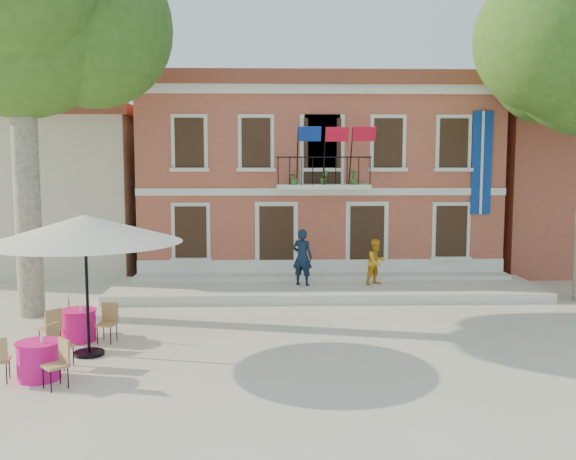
# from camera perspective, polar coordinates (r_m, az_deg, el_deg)

# --- Properties ---
(ground) EXTENTS (90.00, 90.00, 0.00)m
(ground) POSITION_cam_1_polar(r_m,az_deg,el_deg) (16.99, -2.13, -8.76)
(ground) COLOR beige
(ground) RESTS_ON ground
(main_building) EXTENTS (13.50, 9.59, 7.50)m
(main_building) POSITION_cam_1_polar(r_m,az_deg,el_deg) (26.47, 2.33, 4.87)
(main_building) COLOR #B85C42
(main_building) RESTS_ON ground
(neighbor_west) EXTENTS (9.40, 9.40, 6.40)m
(neighbor_west) POSITION_cam_1_polar(r_m,az_deg,el_deg) (29.08, -21.12, 3.46)
(neighbor_west) COLOR beige
(neighbor_west) RESTS_ON ground
(terrace) EXTENTS (14.00, 3.40, 0.30)m
(terrace) POSITION_cam_1_polar(r_m,az_deg,el_deg) (21.32, 3.35, -5.28)
(terrace) COLOR silver
(terrace) RESTS_ON ground
(plane_tree_west) EXTENTS (5.73, 5.73, 11.26)m
(plane_tree_west) POSITION_cam_1_polar(r_m,az_deg,el_deg) (19.68, -22.78, 17.21)
(plane_tree_west) COLOR #A59E84
(plane_tree_west) RESTS_ON ground
(patio_umbrella) EXTENTS (4.29, 4.29, 3.19)m
(patio_umbrella) POSITION_cam_1_polar(r_m,az_deg,el_deg) (14.90, -17.60, 0.07)
(patio_umbrella) COLOR black
(patio_umbrella) RESTS_ON ground
(pedestrian_navy) EXTENTS (0.80, 0.68, 1.86)m
(pedestrian_navy) POSITION_cam_1_polar(r_m,az_deg,el_deg) (21.05, 1.28, -2.43)
(pedestrian_navy) COLOR #0F1C33
(pedestrian_navy) RESTS_ON terrace
(pedestrian_orange) EXTENTS (0.93, 0.89, 1.51)m
(pedestrian_orange) POSITION_cam_1_polar(r_m,az_deg,el_deg) (21.39, 7.85, -2.82)
(pedestrian_orange) COLOR orange
(pedestrian_orange) RESTS_ON terrace
(cafe_table_0) EXTENTS (1.79, 1.83, 0.95)m
(cafe_table_0) POSITION_cam_1_polar(r_m,az_deg,el_deg) (14.04, -21.29, -10.59)
(cafe_table_0) COLOR #E81568
(cafe_table_0) RESTS_ON ground
(cafe_table_1) EXTENTS (1.78, 1.83, 0.95)m
(cafe_table_1) POSITION_cam_1_polar(r_m,az_deg,el_deg) (16.59, -18.16, -7.91)
(cafe_table_1) COLOR #E81568
(cafe_table_1) RESTS_ON ground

